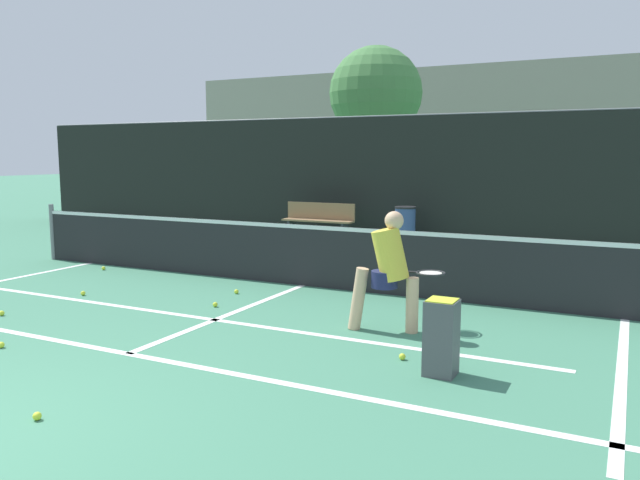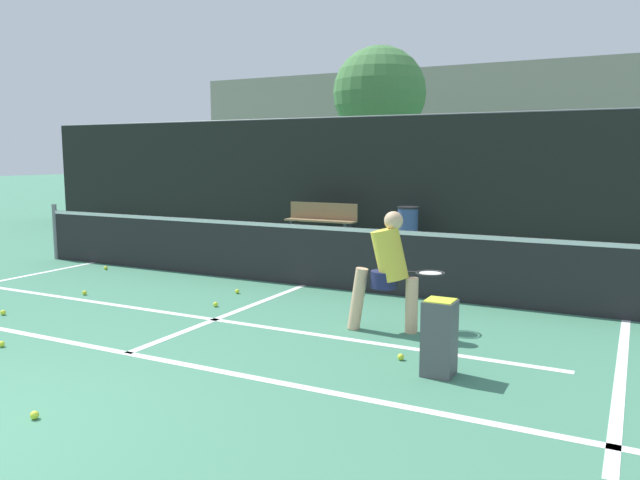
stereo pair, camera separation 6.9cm
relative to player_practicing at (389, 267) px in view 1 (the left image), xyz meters
name	(u,v)px [view 1 (the left image)]	position (x,y,z in m)	size (l,w,h in m)	color
court_baseline_near	(128,354)	(-2.07, -1.99, -0.74)	(11.00, 0.10, 0.01)	white
court_service_line	(215,320)	(-2.07, -0.51, -0.74)	(8.25, 0.10, 0.01)	white
court_center_mark	(234,312)	(-2.07, -0.11, -0.74)	(0.10, 3.77, 0.01)	white
court_sideline_left	(1,281)	(-6.58, -0.11, -0.74)	(0.10, 4.77, 0.01)	white
court_sideline_right	(622,365)	(2.44, -0.11, -0.74)	(0.10, 4.77, 0.01)	white
net	(303,253)	(-2.07, 1.78, -0.23)	(11.09, 0.09, 1.07)	slate
fence_back	(420,178)	(-2.07, 7.64, 0.73)	(24.00, 0.06, 2.96)	black
player_practicing	(389,267)	(0.00, 0.00, 0.00)	(1.07, 0.74, 1.39)	#DBAD84
tennis_ball_scattered_0	(402,357)	(0.49, -0.91, -0.71)	(0.07, 0.07, 0.07)	#D1E033
tennis_ball_scattered_2	(236,292)	(-2.66, 0.83, -0.71)	(0.07, 0.07, 0.07)	#D1E033
tennis_ball_scattered_3	(1,345)	(-3.41, -2.43, -0.71)	(0.07, 0.07, 0.07)	#D1E033
tennis_ball_scattered_4	(215,305)	(-2.46, 0.03, -0.71)	(0.07, 0.07, 0.07)	#D1E033
tennis_ball_scattered_5	(2,313)	(-4.60, -1.55, -0.71)	(0.07, 0.07, 0.07)	#D1E033
tennis_ball_scattered_6	(104,268)	(-5.83, 1.35, -0.71)	(0.07, 0.07, 0.07)	#D1E033
tennis_ball_scattered_7	(83,293)	(-4.58, -0.26, -0.71)	(0.07, 0.07, 0.07)	#D1E033
tennis_ball_scattered_8	(37,416)	(-1.54, -3.51, -0.71)	(0.07, 0.07, 0.07)	#D1E033
ball_hopper	(441,335)	(0.94, -1.14, -0.37)	(0.28, 0.28, 0.71)	#4C4C51
courtside_bench	(319,219)	(-4.33, 6.80, -0.27)	(1.80, 0.41, 0.86)	olive
trash_bin	(405,225)	(-2.20, 6.99, -0.32)	(0.49, 0.49, 0.84)	#384C7F
parked_car	(363,201)	(-4.92, 10.97, -0.12)	(1.87, 4.02, 1.48)	silver
tree_west	(376,94)	(-6.09, 14.84, 3.45)	(3.35, 3.35, 5.89)	brown
building_far	(531,131)	(-2.07, 24.64, 2.38)	(36.00, 2.40, 6.25)	gray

